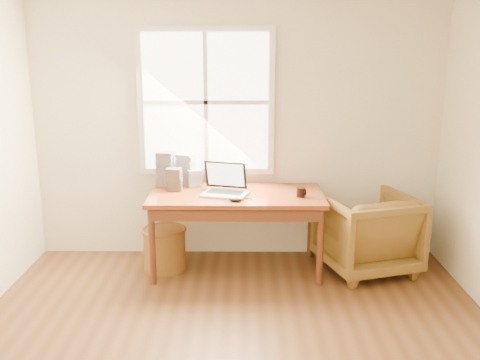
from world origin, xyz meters
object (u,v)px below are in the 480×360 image
at_px(armchair, 367,232).
at_px(cd_stack_a, 186,169).
at_px(wicker_stool, 165,249).
at_px(laptop, 225,180).
at_px(coffee_mug, 301,192).
at_px(desk, 237,195).

xyz_separation_m(armchair, cd_stack_a, (-1.72, 0.31, 0.53)).
bearing_deg(wicker_stool, laptop, -6.78).
xyz_separation_m(laptop, coffee_mug, (0.68, -0.05, -0.10)).
relative_size(coffee_mug, cd_stack_a, 0.28).
xyz_separation_m(coffee_mug, cd_stack_a, (-1.07, 0.43, 0.11)).
relative_size(wicker_stool, coffee_mug, 4.49).
height_order(armchair, laptop, laptop).
xyz_separation_m(armchair, laptop, (-1.33, -0.07, 0.52)).
distance_m(desk, wicker_stool, 0.87).
distance_m(armchair, cd_stack_a, 1.83).
height_order(wicker_stool, cd_stack_a, cd_stack_a).
xyz_separation_m(desk, laptop, (-0.11, -0.07, 0.16)).
distance_m(armchair, laptop, 1.43).
bearing_deg(cd_stack_a, desk, -32.23).
relative_size(armchair, wicker_stool, 2.09).
height_order(desk, cd_stack_a, cd_stack_a).
height_order(wicker_stool, laptop, laptop).
xyz_separation_m(desk, coffee_mug, (0.58, -0.12, 0.06)).
bearing_deg(coffee_mug, armchair, 30.98).
bearing_deg(armchair, laptop, -14.09).
relative_size(desk, cd_stack_a, 5.12).
bearing_deg(laptop, wicker_stool, -171.11).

